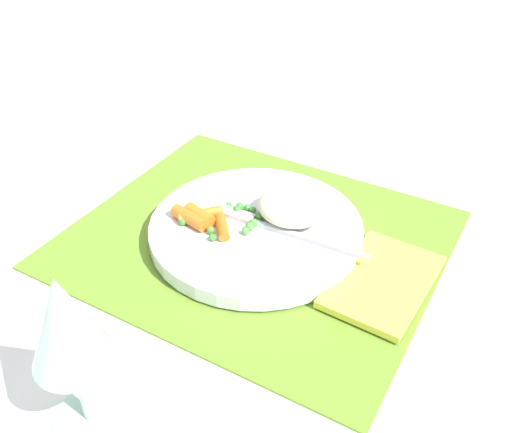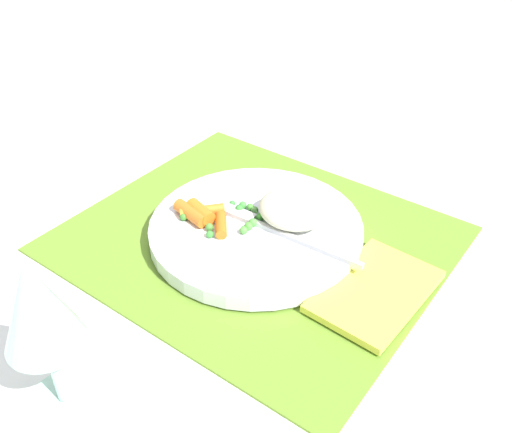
% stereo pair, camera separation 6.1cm
% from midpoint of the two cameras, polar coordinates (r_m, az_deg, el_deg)
% --- Properties ---
extents(ground_plane, '(2.40, 2.40, 0.00)m').
position_cam_midpoint_polar(ground_plane, '(0.68, -2.60, -2.43)').
color(ground_plane, white).
extents(placemat, '(0.41, 0.36, 0.01)m').
position_cam_midpoint_polar(placemat, '(0.67, -2.61, -2.23)').
color(placemat, olive).
rests_on(placemat, ground_plane).
extents(plate, '(0.25, 0.25, 0.02)m').
position_cam_midpoint_polar(plate, '(0.67, -2.63, -1.42)').
color(plate, white).
rests_on(plate, placemat).
extents(rice_mound, '(0.08, 0.08, 0.03)m').
position_cam_midpoint_polar(rice_mound, '(0.66, 0.97, 0.94)').
color(rice_mound, beige).
rests_on(rice_mound, plate).
extents(carrot_portion, '(0.08, 0.05, 0.02)m').
position_cam_midpoint_polar(carrot_portion, '(0.66, -8.22, -0.23)').
color(carrot_portion, orange).
rests_on(carrot_portion, plate).
extents(pea_scatter, '(0.08, 0.08, 0.01)m').
position_cam_midpoint_polar(pea_scatter, '(0.66, -4.59, -0.32)').
color(pea_scatter, '#509038').
rests_on(pea_scatter, plate).
extents(fork, '(0.19, 0.02, 0.01)m').
position_cam_midpoint_polar(fork, '(0.65, -0.88, -1.15)').
color(fork, silver).
rests_on(fork, plate).
extents(wine_glass, '(0.06, 0.06, 0.16)m').
position_cam_midpoint_polar(wine_glass, '(0.46, -22.21, -10.21)').
color(wine_glass, '#B2E0CC').
rests_on(wine_glass, ground_plane).
extents(napkin, '(0.10, 0.14, 0.01)m').
position_cam_midpoint_polar(napkin, '(0.61, 9.68, -6.46)').
color(napkin, '#EAE54C').
rests_on(napkin, placemat).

